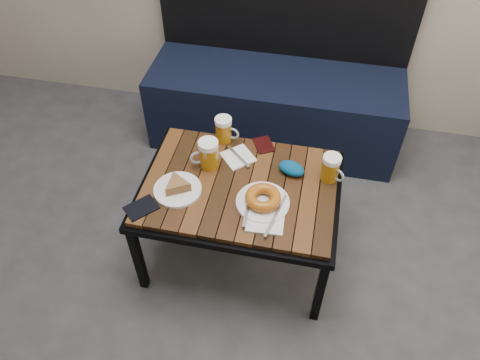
% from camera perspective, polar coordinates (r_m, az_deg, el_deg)
% --- Properties ---
extents(bench, '(1.40, 0.50, 0.95)m').
position_cam_1_polar(bench, '(2.74, 4.31, 9.87)').
color(bench, black).
rests_on(bench, ground).
extents(cafe_table, '(0.84, 0.62, 0.47)m').
position_cam_1_polar(cafe_table, '(1.99, 0.00, -1.42)').
color(cafe_table, black).
rests_on(cafe_table, ground).
extents(beer_mug_left, '(0.13, 0.11, 0.14)m').
position_cam_1_polar(beer_mug_left, '(1.99, -3.91, 3.16)').
color(beer_mug_left, '#9B610C').
rests_on(beer_mug_left, cafe_table).
extents(beer_mug_centre, '(0.11, 0.08, 0.12)m').
position_cam_1_polar(beer_mug_centre, '(2.12, -1.96, 6.16)').
color(beer_mug_centre, '#9B610C').
rests_on(beer_mug_centre, cafe_table).
extents(beer_mug_right, '(0.11, 0.10, 0.12)m').
position_cam_1_polar(beer_mug_right, '(1.97, 11.03, 1.44)').
color(beer_mug_right, '#9B610C').
rests_on(beer_mug_right, cafe_table).
extents(plate_pie, '(0.20, 0.20, 0.06)m').
position_cam_1_polar(plate_pie, '(1.93, -7.66, -0.86)').
color(plate_pie, white).
rests_on(plate_pie, cafe_table).
extents(plate_bagel, '(0.22, 0.28, 0.06)m').
position_cam_1_polar(plate_bagel, '(1.87, 2.80, -2.42)').
color(plate_bagel, white).
rests_on(plate_bagel, cafe_table).
extents(napkin_left, '(0.17, 0.17, 0.01)m').
position_cam_1_polar(napkin_left, '(2.07, -0.23, 2.82)').
color(napkin_left, white).
rests_on(napkin_left, cafe_table).
extents(napkin_right, '(0.15, 0.13, 0.01)m').
position_cam_1_polar(napkin_right, '(1.83, 3.10, -5.03)').
color(napkin_right, white).
rests_on(napkin_right, cafe_table).
extents(passport_navy, '(0.15, 0.15, 0.01)m').
position_cam_1_polar(passport_navy, '(1.91, -11.95, -3.34)').
color(passport_navy, black).
rests_on(passport_navy, cafe_table).
extents(passport_burgundy, '(0.12, 0.13, 0.01)m').
position_cam_1_polar(passport_burgundy, '(2.13, 2.92, 4.30)').
color(passport_burgundy, black).
rests_on(passport_burgundy, cafe_table).
extents(knit_pouch, '(0.13, 0.11, 0.05)m').
position_cam_1_polar(knit_pouch, '(2.00, 6.32, 1.42)').
color(knit_pouch, navy).
rests_on(knit_pouch, cafe_table).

